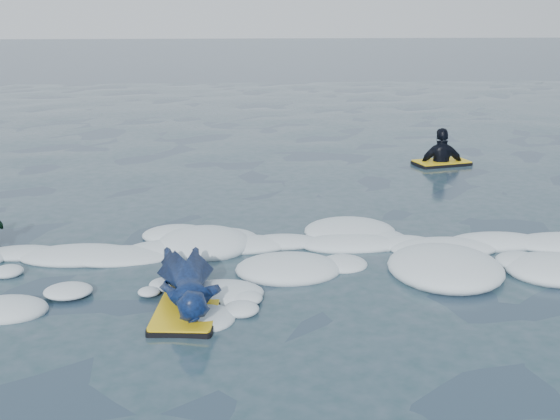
{
  "coord_description": "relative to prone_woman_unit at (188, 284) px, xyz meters",
  "views": [
    {
      "loc": [
        0.65,
        -6.59,
        2.9
      ],
      "look_at": [
        1.21,
        1.6,
        0.5
      ],
      "focal_mm": 45.0,
      "sensor_mm": 36.0,
      "label": 1
    }
  ],
  "objects": [
    {
      "name": "prone_woman_unit",
      "position": [
        0.0,
        0.0,
        0.0
      ],
      "size": [
        0.82,
        1.73,
        0.43
      ],
      "rotation": [
        0.0,
        0.0,
        1.46
      ],
      "color": "black",
      "rests_on": "ground"
    },
    {
      "name": "ground",
      "position": [
        -0.18,
        0.04,
        -0.22
      ],
      "size": [
        120.0,
        120.0,
        0.0
      ],
      "primitive_type": "plane",
      "color": "#19253D",
      "rests_on": "ground"
    },
    {
      "name": "waiting_rider_unit",
      "position": [
        4.41,
        6.19,
        -0.29
      ],
      "size": [
        1.15,
        0.81,
        1.55
      ],
      "rotation": [
        0.0,
        0.0,
        0.26
      ],
      "color": "black",
      "rests_on": "ground"
    },
    {
      "name": "foam_band",
      "position": [
        -0.18,
        1.07,
        -0.22
      ],
      "size": [
        12.0,
        3.1,
        0.3
      ],
      "primitive_type": null,
      "color": "white",
      "rests_on": "ground"
    }
  ]
}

